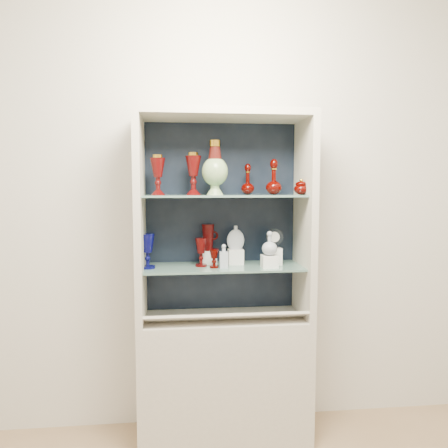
{
  "coord_description": "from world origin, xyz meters",
  "views": [
    {
      "loc": [
        -0.27,
        -0.97,
        1.54
      ],
      "look_at": [
        0.0,
        1.53,
        1.3
      ],
      "focal_mm": 35.0,
      "sensor_mm": 36.0,
      "label": 1
    }
  ],
  "objects": [
    {
      "name": "cabinet_side_right",
      "position": [
        0.48,
        1.53,
        1.32
      ],
      "size": [
        0.04,
        0.4,
        1.15
      ],
      "primitive_type": "cube",
      "color": "beige",
      "rests_on": "cabinet_base"
    },
    {
      "name": "cabinet_back_panel",
      "position": [
        0.0,
        1.72,
        1.32
      ],
      "size": [
        0.98,
        0.02,
        1.15
      ],
      "primitive_type": "cube",
      "color": "black",
      "rests_on": "cabinet_base"
    },
    {
      "name": "cabinet_top_cap",
      "position": [
        0.0,
        1.53,
        1.92
      ],
      "size": [
        1.0,
        0.4,
        0.04
      ],
      "primitive_type": "cube",
      "color": "beige",
      "rests_on": "cabinet_side_left"
    },
    {
      "name": "lidded_bowl",
      "position": [
        0.44,
        1.48,
        1.52
      ],
      "size": [
        0.11,
        0.11,
        0.09
      ],
      "primitive_type": null,
      "rotation": [
        0.0,
        0.0,
        0.32
      ],
      "color": "#450400",
      "rests_on": "shelf_upper"
    },
    {
      "name": "clear_square_bottle",
      "position": [
        -0.01,
        1.49,
        1.12
      ],
      "size": [
        0.05,
        0.05,
        0.14
      ],
      "primitive_type": null,
      "rotation": [
        0.0,
        0.0,
        -0.02
      ],
      "color": "#98A1AF",
      "rests_on": "shelf_lower"
    },
    {
      "name": "ruby_decanter_b",
      "position": [
        0.29,
        1.54,
        1.58
      ],
      "size": [
        0.12,
        0.12,
        0.22
      ],
      "primitive_type": null,
      "rotation": [
        0.0,
        0.0,
        -0.33
      ],
      "color": "#450400",
      "rests_on": "shelf_upper"
    },
    {
      "name": "riser_clear_round_decanter",
      "position": [
        0.26,
        1.48,
        1.08
      ],
      "size": [
        0.09,
        0.09,
        0.07
      ],
      "primitive_type": "cube",
      "color": "silver",
      "rests_on": "shelf_lower"
    },
    {
      "name": "cobalt_goblet",
      "position": [
        -0.44,
        1.52,
        1.15
      ],
      "size": [
        0.11,
        0.11,
        0.2
      ],
      "primitive_type": null,
      "rotation": [
        0.0,
        0.0,
        -0.42
      ],
      "color": "#060647",
      "rests_on": "shelf_lower"
    },
    {
      "name": "label_card_2",
      "position": [
        -0.28,
        1.42,
        0.8
      ],
      "size": [
        0.1,
        0.06,
        0.03
      ],
      "primitive_type": "cube",
      "rotation": [
        -0.44,
        0.0,
        0.0
      ],
      "color": "white",
      "rests_on": "label_ledge"
    },
    {
      "name": "label_ledge",
      "position": [
        0.0,
        1.42,
        0.78
      ],
      "size": [
        0.92,
        0.17,
        0.09
      ],
      "primitive_type": "cube",
      "rotation": [
        -0.44,
        0.0,
        0.0
      ],
      "color": "beige",
      "rests_on": "cabinet_base"
    },
    {
      "name": "cabinet_base",
      "position": [
        0.0,
        1.53,
        0.38
      ],
      "size": [
        1.0,
        0.4,
        0.75
      ],
      "primitive_type": "cube",
      "color": "beige",
      "rests_on": "ground"
    },
    {
      "name": "riser_flat_flask",
      "position": [
        0.08,
        1.61,
        1.09
      ],
      "size": [
        0.09,
        0.09,
        0.09
      ],
      "primitive_type": "cube",
      "color": "silver",
      "rests_on": "shelf_lower"
    },
    {
      "name": "ruby_pitcher",
      "position": [
        -0.09,
        1.64,
        1.21
      ],
      "size": [
        0.14,
        0.11,
        0.16
      ],
      "primitive_type": null,
      "rotation": [
        0.0,
        0.0,
        0.29
      ],
      "color": "#4B0908",
      "rests_on": "riser_ruby_pitcher"
    },
    {
      "name": "cabinet_side_left",
      "position": [
        -0.48,
        1.53,
        1.32
      ],
      "size": [
        0.04,
        0.4,
        1.15
      ],
      "primitive_type": "cube",
      "color": "beige",
      "rests_on": "cabinet_base"
    },
    {
      "name": "riser_ruby_pitcher",
      "position": [
        -0.09,
        1.64,
        1.09
      ],
      "size": [
        0.1,
        0.1,
        0.08
      ],
      "primitive_type": "cube",
      "color": "silver",
      "rests_on": "shelf_lower"
    },
    {
      "name": "shelf_lower",
      "position": [
        0.0,
        1.55,
        1.04
      ],
      "size": [
        0.92,
        0.34,
        0.01
      ],
      "primitive_type": "cube",
      "color": "slate",
      "rests_on": "cabinet_side_left"
    },
    {
      "name": "pedestal_lamp_right",
      "position": [
        -0.17,
        1.55,
        1.59
      ],
      "size": [
        0.11,
        0.11,
        0.24
      ],
      "primitive_type": null,
      "rotation": [
        0.0,
        0.0,
        -0.16
      ],
      "color": "#4B0908",
      "rests_on": "shelf_upper"
    },
    {
      "name": "flat_flask",
      "position": [
        0.08,
        1.61,
        1.21
      ],
      "size": [
        0.11,
        0.04,
        0.15
      ],
      "primitive_type": null,
      "rotation": [
        0.0,
        0.0,
        -0.01
      ],
      "color": "#A5AEB8",
      "rests_on": "riser_flat_flask"
    },
    {
      "name": "pedestal_lamp_left",
      "position": [
        -0.38,
        1.53,
        1.58
      ],
      "size": [
        0.1,
        0.1,
        0.23
      ],
      "primitive_type": null,
      "rotation": [
        0.0,
        0.0,
        0.21
      ],
      "color": "#4B0908",
      "rests_on": "shelf_upper"
    },
    {
      "name": "enamel_urn",
      "position": [
        -0.05,
        1.51,
        1.62
      ],
      "size": [
        0.17,
        0.17,
        0.31
      ],
      "primitive_type": null,
      "rotation": [
        0.0,
        0.0,
        0.14
      ],
      "color": "#094E24",
      "rests_on": "shelf_upper"
    },
    {
      "name": "ruby_goblet_tall",
      "position": [
        -0.13,
        1.55,
        1.13
      ],
      "size": [
        0.09,
        0.09,
        0.17
      ],
      "primitive_type": null,
      "rotation": [
        0.0,
        0.0,
        -0.42
      ],
      "color": "#4B0908",
      "rests_on": "shelf_lower"
    },
    {
      "name": "riser_cameo_medallion",
      "position": [
        0.31,
        1.56,
        1.1
      ],
      "size": [
        0.08,
        0.08,
        0.1
      ],
      "primitive_type": "cube",
      "color": "silver",
      "rests_on": "shelf_lower"
    },
    {
      "name": "clear_round_decanter",
      "position": [
        0.26,
        1.48,
        1.19
      ],
      "size": [
        0.11,
        0.11,
        0.13
      ],
      "primitive_type": null,
      "rotation": [
        0.0,
        0.0,
        -0.22
      ],
      "color": "#98A1AF",
      "rests_on": "riser_clear_round_decanter"
    },
    {
      "name": "cameo_medallion",
      "position": [
        0.31,
        1.56,
        1.21
      ],
      "size": [
        0.11,
        0.07,
        0.12
      ],
      "primitive_type": null,
      "rotation": [
        0.0,
        0.0,
        -0.37
      ],
      "color": "black",
      "rests_on": "riser_cameo_medallion"
    },
    {
      "name": "label_card_1",
      "position": [
        0.26,
        1.42,
        0.8
      ],
      "size": [
        0.1,
        0.06,
        0.03
      ],
      "primitive_type": "cube",
      "rotation": [
        -0.44,
        0.0,
        0.0
      ],
      "color": "white",
      "rests_on": "label_ledge"
    },
    {
      "name": "ruby_decanter_a",
      "position": [
        0.15,
        1.61,
        1.57
      ],
      "size": [
        0.1,
        0.1,
        0.2
      ],
      "primitive_type": null,
      "rotation": [
        0.0,
        0.0,
        0.39
      ],
      "color": "#450400",
      "rests_on": "shelf_upper"
    },
    {
      "name": "label_card_3",
      "position": [
        0.33,
        1.42,
        0.8
      ],
      "size": [
        0.1,
        0.06,
        0.03
      ],
      "primitive_type": "cube",
      "rotation": [
        -0.44,
        0.0,
        0.0
      ],
      "color": "white",
      "rests_on": "label_ledge"
    },
    {
      "name": "ruby_goblet_small",
      "position": [
        -0.06,
        1.5,
        1.1
      ],
      "size": [
        0.07,
        0.07,
        0.11
      ],
      "primitive_type": null,
      "rotation": [
        0.0,
        0.0,
        -0.39
      ],
      "color": "#450400",
      "rests_on": "shelf_lower"
    },
    {
      "name": "wall_back",
      "position": [
        0.0,
        1.75,
        1.4
      ],
      "size": [
        3.5,
        0.02,
        2.8
      ],
      "primitive_type": "cube",
      "color": "silver",
      "rests_on": "ground"
    },
    {
      "name": "label_card_0",
      "position": [
        0.04,
        1.42,
        0.8
      ],
      "size": [
        0.1,
        0.06,
        0.03
      ],
      "primitive_type": "cube",
      "rotation": [
        -0.44,
        0.0,
        0.0
      ],
      "color": "white",
      "rests_on": "label_ledge"
    },
    {
      "name": "shelf_upper",
      "position": [
        0.0,
        1.55,
        1.46
      ],
      "size": [
        0.92,
        0.34,
        0.01
      ],
      "primitive_type": "cube",
      "color": "slate",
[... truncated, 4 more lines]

